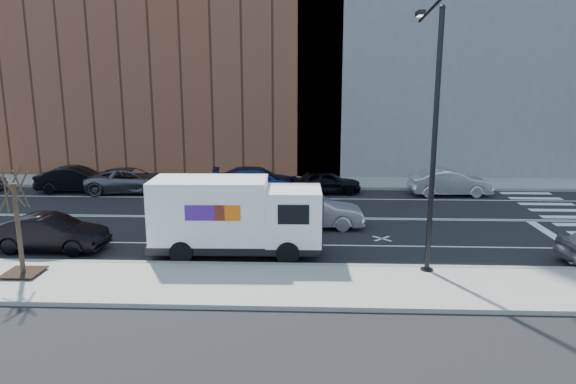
{
  "coord_description": "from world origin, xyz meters",
  "views": [
    {
      "loc": [
        2.8,
        -24.69,
        6.67
      ],
      "look_at": [
        1.81,
        -0.37,
        1.4
      ],
      "focal_mm": 32.0,
      "sensor_mm": 36.0,
      "label": 1
    }
  ],
  "objects": [
    {
      "name": "ground",
      "position": [
        0.0,
        0.0,
        0.0
      ],
      "size": [
        120.0,
        120.0,
        0.0
      ],
      "primitive_type": "plane",
      "color": "black",
      "rests_on": "ground"
    },
    {
      "name": "sidewalk_near",
      "position": [
        0.0,
        -8.8,
        0.07
      ],
      "size": [
        44.0,
        3.6,
        0.15
      ],
      "primitive_type": "cube",
      "color": "gray",
      "rests_on": "ground"
    },
    {
      "name": "sidewalk_far",
      "position": [
        0.0,
        8.8,
        0.07
      ],
      "size": [
        44.0,
        3.6,
        0.15
      ],
      "primitive_type": "cube",
      "color": "gray",
      "rests_on": "ground"
    },
    {
      "name": "curb_near",
      "position": [
        0.0,
        -7.0,
        0.08
      ],
      "size": [
        44.0,
        0.25,
        0.17
      ],
      "primitive_type": "cube",
      "color": "gray",
      "rests_on": "ground"
    },
    {
      "name": "curb_far",
      "position": [
        0.0,
        7.0,
        0.08
      ],
      "size": [
        44.0,
        0.25,
        0.17
      ],
      "primitive_type": "cube",
      "color": "gray",
      "rests_on": "ground"
    },
    {
      "name": "road_markings",
      "position": [
        0.0,
        0.0,
        0.0
      ],
      "size": [
        40.0,
        8.6,
        0.01
      ],
      "primitive_type": null,
      "color": "white",
      "rests_on": "ground"
    },
    {
      "name": "bldg_brick",
      "position": [
        -8.0,
        15.6,
        11.0
      ],
      "size": [
        26.0,
        10.0,
        22.0
      ],
      "primitive_type": "cube",
      "color": "brown",
      "rests_on": "ground"
    },
    {
      "name": "streetlight",
      "position": [
        7.0,
        -6.91,
        5.08
      ],
      "size": [
        0.44,
        4.02,
        9.34
      ],
      "color": "black",
      "rests_on": "ground"
    },
    {
      "name": "street_tree",
      "position": [
        -7.0,
        -8.4,
        1.45
      ],
      "size": [
        1.2,
        1.2,
        3.75
      ],
      "color": "black",
      "rests_on": "ground"
    },
    {
      "name": "fedex_van",
      "position": [
        -0.04,
        -5.6,
        1.59
      ],
      "size": [
        6.67,
        2.49,
        3.02
      ],
      "rotation": [
        0.0,
        0.0,
        0.02
      ],
      "color": "black",
      "rests_on": "ground"
    },
    {
      "name": "far_parked_b",
      "position": [
        -11.37,
        5.62,
        0.78
      ],
      "size": [
        4.86,
        2.04,
        1.56
      ],
      "primitive_type": "imported",
      "rotation": [
        0.0,
        0.0,
        1.65
      ],
      "color": "black",
      "rests_on": "ground"
    },
    {
      "name": "far_parked_c",
      "position": [
        -8.0,
        5.63,
        0.75
      ],
      "size": [
        5.61,
        3.04,
        1.49
      ],
      "primitive_type": "imported",
      "rotation": [
        0.0,
        0.0,
        1.68
      ],
      "color": "#55585E",
      "rests_on": "ground"
    },
    {
      "name": "far_parked_d",
      "position": [
        -0.25,
        5.75,
        0.79
      ],
      "size": [
        5.67,
        2.9,
        1.58
      ],
      "primitive_type": "imported",
      "rotation": [
        0.0,
        0.0,
        1.7
      ],
      "color": "navy",
      "rests_on": "ground"
    },
    {
      "name": "far_parked_e",
      "position": [
        3.87,
        5.8,
        0.71
      ],
      "size": [
        4.31,
        2.03,
        1.43
      ],
      "primitive_type": "imported",
      "rotation": [
        0.0,
        0.0,
        1.66
      ],
      "color": "black",
      "rests_on": "ground"
    },
    {
      "name": "far_parked_f",
      "position": [
        11.2,
        5.53,
        0.78
      ],
      "size": [
        4.81,
        1.9,
        1.56
      ],
      "primitive_type": "imported",
      "rotation": [
        0.0,
        0.0,
        1.63
      ],
      "color": "silver",
      "rests_on": "ground"
    },
    {
      "name": "driving_sedan",
      "position": [
        3.02,
        -1.61,
        0.77
      ],
      "size": [
        4.68,
        1.7,
        1.53
      ],
      "primitive_type": "imported",
      "rotation": [
        0.0,
        0.0,
        1.59
      ],
      "color": "#B5B5BA",
      "rests_on": "ground"
    },
    {
      "name": "near_parked_rear_a",
      "position": [
        -7.5,
        -5.42,
        0.73
      ],
      "size": [
        4.49,
        1.74,
        1.46
      ],
      "primitive_type": "imported",
      "rotation": [
        0.0,
        0.0,
        1.53
      ],
      "color": "black",
      "rests_on": "ground"
    }
  ]
}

